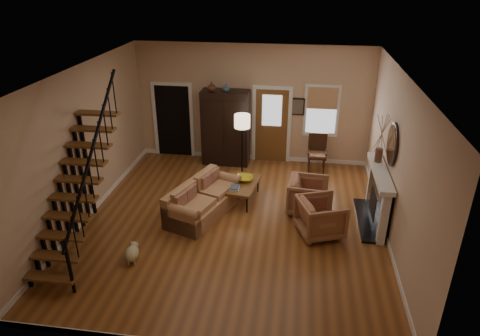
# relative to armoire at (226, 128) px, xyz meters

# --- Properties ---
(room) EXTENTS (7.00, 7.33, 3.30)m
(room) POSITION_rel_armoire_xyz_m (0.29, -1.39, 0.46)
(room) COLOR brown
(room) RESTS_ON ground
(staircase) EXTENTS (0.94, 2.80, 3.20)m
(staircase) POSITION_rel_armoire_xyz_m (-2.08, -4.45, 0.55)
(staircase) COLOR brown
(staircase) RESTS_ON ground
(fireplace) EXTENTS (0.33, 1.95, 2.30)m
(fireplace) POSITION_rel_armoire_xyz_m (3.83, -2.65, -0.31)
(fireplace) COLOR black
(fireplace) RESTS_ON ground
(armoire) EXTENTS (1.30, 0.60, 2.10)m
(armoire) POSITION_rel_armoire_xyz_m (0.00, 0.00, 0.00)
(armoire) COLOR black
(armoire) RESTS_ON ground
(vase_a) EXTENTS (0.24, 0.24, 0.25)m
(vase_a) POSITION_rel_armoire_xyz_m (-0.35, -0.10, 1.17)
(vase_a) COLOR #4C2619
(vase_a) RESTS_ON armoire
(vase_b) EXTENTS (0.20, 0.20, 0.21)m
(vase_b) POSITION_rel_armoire_xyz_m (0.05, -0.10, 1.16)
(vase_b) COLOR #334C60
(vase_b) RESTS_ON armoire
(sofa) EXTENTS (1.50, 2.19, 0.75)m
(sofa) POSITION_rel_armoire_xyz_m (-0.01, -2.87, -0.67)
(sofa) COLOR tan
(sofa) RESTS_ON ground
(coffee_table) EXTENTS (0.86, 1.28, 0.46)m
(coffee_table) POSITION_rel_armoire_xyz_m (0.75, -2.13, -0.82)
(coffee_table) COLOR brown
(coffee_table) RESTS_ON ground
(bowl) EXTENTS (0.41, 0.41, 0.10)m
(bowl) POSITION_rel_armoire_xyz_m (0.80, -1.98, -0.54)
(bowl) COLOR gold
(bowl) RESTS_ON coffee_table
(books) EXTENTS (0.22, 0.30, 0.06)m
(books) POSITION_rel_armoire_xyz_m (0.63, -2.43, -0.56)
(books) COLOR beige
(books) RESTS_ON coffee_table
(armchair_left) EXTENTS (1.14, 1.13, 0.81)m
(armchair_left) POSITION_rel_armoire_xyz_m (2.57, -3.32, -0.64)
(armchair_left) COLOR brown
(armchair_left) RESTS_ON ground
(armchair_right) EXTENTS (0.96, 0.94, 0.80)m
(armchair_right) POSITION_rel_armoire_xyz_m (2.31, -2.41, -0.65)
(armchair_right) COLOR brown
(armchair_right) RESTS_ON ground
(floor_lamp) EXTENTS (0.53, 0.53, 1.76)m
(floor_lamp) POSITION_rel_armoire_xyz_m (0.59, -0.93, -0.17)
(floor_lamp) COLOR black
(floor_lamp) RESTS_ON ground
(side_chair) EXTENTS (0.54, 0.54, 1.02)m
(side_chair) POSITION_rel_armoire_xyz_m (2.55, -0.20, -0.54)
(side_chair) COLOR #371F11
(side_chair) RESTS_ON ground
(dog) EXTENTS (0.33, 0.48, 0.32)m
(dog) POSITION_rel_armoire_xyz_m (-0.98, -4.78, -0.89)
(dog) COLOR beige
(dog) RESTS_ON ground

